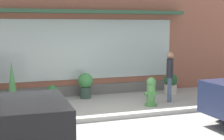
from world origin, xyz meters
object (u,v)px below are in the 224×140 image
object	(u,v)px
fire_hydrant	(151,92)
potted_plant_by_entrance	(85,84)
potted_plant_corner_tall	(52,93)
pedestrian_with_handbag	(170,73)
potted_plant_window_center	(171,83)
potted_plant_near_hydrant	(12,84)

from	to	relation	value
fire_hydrant	potted_plant_by_entrance	bearing A→B (deg)	133.90
potted_plant_corner_tall	pedestrian_with_handbag	bearing A→B (deg)	-17.07
potted_plant_window_center	potted_plant_corner_tall	world-z (taller)	potted_plant_window_center
pedestrian_with_handbag	potted_plant_window_center	world-z (taller)	pedestrian_with_handbag
potted_plant_near_hydrant	potted_plant_window_center	bearing A→B (deg)	0.79
pedestrian_with_handbag	potted_plant_near_hydrant	distance (m)	4.89
potted_plant_window_center	potted_plant_corner_tall	size ratio (longest dim) A/B	1.31
pedestrian_with_handbag	potted_plant_near_hydrant	bearing A→B (deg)	109.00
pedestrian_with_handbag	potted_plant_window_center	xyz separation A→B (m)	(0.70, 1.19, -0.54)
potted_plant_window_center	potted_plant_near_hydrant	bearing A→B (deg)	-179.21
potted_plant_near_hydrant	fire_hydrant	bearing A→B (deg)	-20.38
pedestrian_with_handbag	potted_plant_by_entrance	xyz separation A→B (m)	(-2.42, 1.32, -0.43)
fire_hydrant	potted_plant_window_center	distance (m)	2.16
fire_hydrant	potted_plant_near_hydrant	xyz separation A→B (m)	(-3.93, 1.46, 0.22)
fire_hydrant	potted_plant_corner_tall	size ratio (longest dim) A/B	1.59
potted_plant_corner_tall	potted_plant_near_hydrant	world-z (taller)	potted_plant_near_hydrant
potted_plant_by_entrance	potted_plant_near_hydrant	world-z (taller)	potted_plant_near_hydrant
fire_hydrant	pedestrian_with_handbag	world-z (taller)	pedestrian_with_handbag
pedestrian_with_handbag	potted_plant_near_hydrant	xyz separation A→B (m)	(-4.75, 1.12, -0.26)
potted_plant_by_entrance	potted_plant_near_hydrant	distance (m)	2.35
fire_hydrant	potted_plant_near_hydrant	size ratio (longest dim) A/B	0.64
fire_hydrant	pedestrian_with_handbag	distance (m)	1.00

